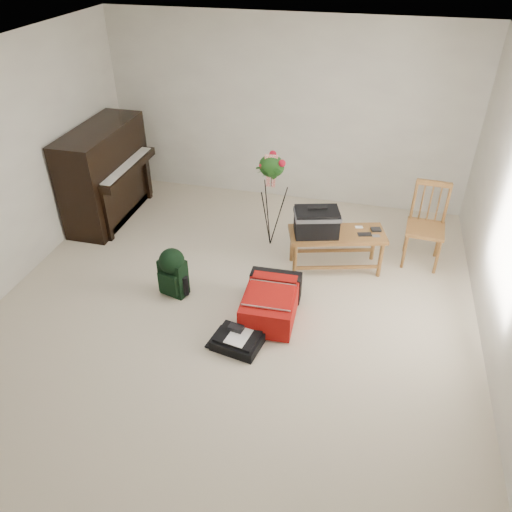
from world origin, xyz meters
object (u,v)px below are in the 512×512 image
(bench, at_px, (323,224))
(dining_chair, at_px, (426,226))
(green_backpack, at_px, (173,270))
(black_duffel, at_px, (238,340))
(flower_stand, at_px, (271,202))
(piano, at_px, (106,175))
(red_suitcase, at_px, (272,299))

(bench, bearing_deg, dining_chair, 4.40)
(green_backpack, bearing_deg, black_duffel, -19.80)
(green_backpack, xyz_separation_m, flower_stand, (0.80, 1.24, 0.29))
(piano, bearing_deg, dining_chair, -1.57)
(bench, height_order, black_duffel, bench)
(piano, xyz_separation_m, bench, (2.96, -0.54, -0.01))
(dining_chair, bearing_deg, piano, -177.54)
(dining_chair, height_order, green_backpack, dining_chair)
(piano, height_order, dining_chair, piano)
(piano, bearing_deg, green_backpack, -43.89)
(red_suitcase, distance_m, flower_stand, 1.40)
(bench, relative_size, dining_chair, 1.18)
(black_duffel, bearing_deg, green_backpack, 155.94)
(black_duffel, bearing_deg, red_suitcase, 79.52)
(dining_chair, bearing_deg, flower_stand, -173.47)
(dining_chair, xyz_separation_m, flower_stand, (-1.83, -0.08, 0.12))
(bench, height_order, red_suitcase, bench)
(red_suitcase, bearing_deg, bench, 67.05)
(red_suitcase, bearing_deg, black_duffel, -112.71)
(dining_chair, bearing_deg, green_backpack, -149.33)
(red_suitcase, xyz_separation_m, black_duffel, (-0.21, -0.56, -0.11))
(piano, distance_m, green_backpack, 2.08)
(red_suitcase, relative_size, flower_stand, 0.64)
(red_suitcase, xyz_separation_m, green_backpack, (-1.11, 0.06, 0.14))
(dining_chair, height_order, red_suitcase, dining_chair)
(flower_stand, bearing_deg, piano, 168.38)
(black_duffel, height_order, flower_stand, flower_stand)
(bench, bearing_deg, green_backpack, -164.66)
(black_duffel, relative_size, green_backpack, 0.89)
(green_backpack, bearing_deg, piano, 150.78)
(bench, distance_m, red_suitcase, 1.10)
(bench, distance_m, dining_chair, 1.23)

